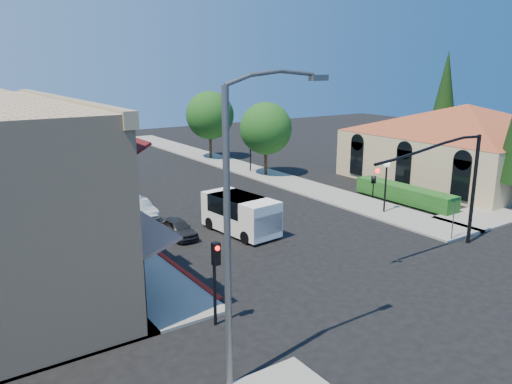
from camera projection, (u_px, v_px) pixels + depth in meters
ground at (390, 287)px, 21.98m from camera, size 120.00×120.00×0.00m
sidewalk_left at (45, 190)px, 38.86m from camera, size 3.50×50.00×0.12m
sidewalk_right at (236, 166)px, 48.39m from camera, size 3.50×50.00×0.12m
curb_red_strip at (170, 264)px, 24.64m from camera, size 0.25×10.00×0.06m
mission_building at (464, 136)px, 42.26m from camera, size 30.12×30.12×6.40m
hedge at (404, 203)px, 35.57m from camera, size 1.40×8.00×1.10m
conifer_far at (445, 98)px, 50.10m from camera, size 3.20×3.20×11.00m
street_tree_a at (266, 128)px, 43.39m from camera, size 4.56×4.56×6.48m
street_tree_b at (210, 115)px, 51.32m from camera, size 4.94×4.94×7.02m
signal_mast_arm at (451, 175)px, 25.37m from camera, size 8.01×0.39×6.00m
secondary_signal at (215, 268)px, 18.19m from camera, size 0.28×0.42×3.32m
cobra_streetlight at (238, 219)px, 14.10m from camera, size 3.60×0.25×9.31m
street_name_sign at (454, 212)px, 27.41m from camera, size 0.80×0.06×2.50m
lamppost_left_near at (135, 216)px, 23.10m from camera, size 0.44×0.44×3.57m
lamppost_left_far at (61, 167)px, 34.33m from camera, size 0.44×0.44×3.57m
lamppost_right_near at (386, 173)px, 32.35m from camera, size 0.44×0.44×3.57m
lamppost_right_far at (250, 143)px, 45.19m from camera, size 0.44×0.44×3.57m
white_van at (241, 212)px, 28.87m from camera, size 2.65×5.13×2.18m
parked_car_a at (178, 228)px, 28.29m from camera, size 1.34×3.17×1.07m
parked_car_b at (140, 208)px, 32.22m from camera, size 1.39×3.49×1.13m
parked_car_c at (125, 195)px, 35.26m from camera, size 1.99×4.43×1.26m
parked_car_d at (99, 179)px, 40.07m from camera, size 2.62×4.81×1.28m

